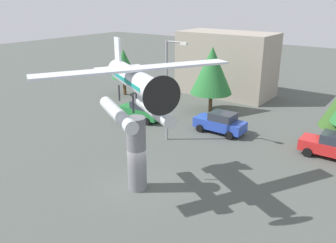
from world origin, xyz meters
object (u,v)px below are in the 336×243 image
(display_pedestal, at_px, (137,154))
(car_near_green, at_px, (142,110))
(tree_west, at_px, (124,64))
(tree_east, at_px, (212,70))
(car_far_red, at_px, (333,146))
(storefront_building, at_px, (226,64))
(streetlight_primary, at_px, (169,84))
(floatplane_monument, at_px, (135,88))
(car_mid_blue, at_px, (220,122))

(display_pedestal, xyz_separation_m, car_near_green, (-7.69, 9.44, -1.32))
(tree_west, height_order, tree_east, tree_east)
(car_far_red, distance_m, storefront_building, 17.89)
(streetlight_primary, xyz_separation_m, tree_east, (-1.04, 8.29, -0.43))
(floatplane_monument, xyz_separation_m, streetlight_primary, (-2.95, 7.04, -1.58))
(tree_west, bearing_deg, car_mid_blue, -15.61)
(display_pedestal, bearing_deg, floatplane_monument, -29.11)
(display_pedestal, relative_size, car_near_green, 1.05)
(car_mid_blue, relative_size, streetlight_primary, 0.54)
(streetlight_primary, relative_size, storefront_building, 0.74)
(streetlight_primary, height_order, tree_east, streetlight_primary)
(car_mid_blue, relative_size, storefront_building, 0.40)
(display_pedestal, xyz_separation_m, tree_east, (-3.88, 15.27, 1.86))
(storefront_building, bearing_deg, tree_west, -141.52)
(car_mid_blue, relative_size, tree_west, 0.81)
(car_far_red, bearing_deg, floatplane_monument, 54.34)
(car_near_green, xyz_separation_m, storefront_building, (1.86, 12.56, 2.61))
(floatplane_monument, height_order, car_mid_blue, floatplane_monument)
(car_far_red, xyz_separation_m, tree_east, (-12.07, 4.07, 3.18))
(car_near_green, height_order, storefront_building, storefront_building)
(floatplane_monument, distance_m, car_near_green, 13.34)
(floatplane_monument, bearing_deg, car_near_green, 158.49)
(display_pedestal, height_order, storefront_building, storefront_building)
(car_near_green, relative_size, car_mid_blue, 1.00)
(tree_west, bearing_deg, streetlight_primary, -33.12)
(streetlight_primary, bearing_deg, tree_west, 146.88)
(floatplane_monument, distance_m, streetlight_primary, 7.80)
(floatplane_monument, distance_m, car_far_red, 14.79)
(display_pedestal, distance_m, car_far_red, 13.93)
(car_mid_blue, height_order, car_far_red, same)
(floatplane_monument, relative_size, car_mid_blue, 2.29)
(car_mid_blue, height_order, storefront_building, storefront_building)
(floatplane_monument, relative_size, tree_west, 1.86)
(streetlight_primary, distance_m, storefront_building, 15.35)
(car_mid_blue, bearing_deg, car_far_red, -177.17)
(floatplane_monument, xyz_separation_m, car_mid_blue, (-0.48, 10.83, -5.18))
(car_near_green, bearing_deg, tree_west, -36.86)
(tree_east, bearing_deg, car_near_green, -123.15)
(display_pedestal, distance_m, tree_west, 21.03)
(car_mid_blue, height_order, tree_east, tree_east)
(tree_west, bearing_deg, storefront_building, 38.48)
(storefront_building, bearing_deg, tree_east, -73.93)
(floatplane_monument, bearing_deg, tree_west, 164.29)
(display_pedestal, relative_size, streetlight_primary, 0.57)
(floatplane_monument, xyz_separation_m, tree_east, (-4.00, 15.33, -2.01))
(display_pedestal, bearing_deg, car_mid_blue, 91.96)
(display_pedestal, distance_m, car_mid_blue, 10.86)
(car_far_red, bearing_deg, streetlight_primary, 20.92)
(storefront_building, bearing_deg, car_far_red, -37.64)
(storefront_building, bearing_deg, display_pedestal, -75.18)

